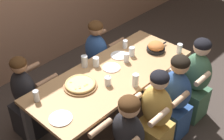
# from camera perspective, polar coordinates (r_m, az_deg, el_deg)

# --- Properties ---
(ground_plane) EXTENTS (18.00, 18.00, 0.00)m
(ground_plane) POSITION_cam_1_polar(r_m,az_deg,el_deg) (4.06, 0.00, -9.63)
(ground_plane) COLOR #423833
(ground_plane) RESTS_ON ground
(dining_table) EXTENTS (2.04, 0.82, 0.79)m
(dining_table) POSITION_cam_1_polar(r_m,az_deg,el_deg) (3.59, 0.00, -1.82)
(dining_table) COLOR tan
(dining_table) RESTS_ON ground
(pizza_board_main) EXTENTS (0.37, 0.37, 0.05)m
(pizza_board_main) POSITION_cam_1_polar(r_m,az_deg,el_deg) (3.36, -5.84, -2.64)
(pizza_board_main) COLOR #996B42
(pizza_board_main) RESTS_ON dining_table
(skillet_bowl) EXTENTS (0.34, 0.23, 0.13)m
(skillet_bowl) POSITION_cam_1_polar(r_m,az_deg,el_deg) (3.95, 8.04, 4.16)
(skillet_bowl) COLOR black
(skillet_bowl) RESTS_ON dining_table
(empty_plate_a) EXTENTS (0.22, 0.22, 0.02)m
(empty_plate_a) POSITION_cam_1_polar(r_m,az_deg,el_deg) (3.02, -9.37, -8.71)
(empty_plate_a) COLOR white
(empty_plate_a) RESTS_ON dining_table
(empty_plate_b) EXTENTS (0.21, 0.21, 0.02)m
(empty_plate_b) POSITION_cam_1_polar(r_m,az_deg,el_deg) (3.62, -0.11, 0.45)
(empty_plate_b) COLOR white
(empty_plate_b) RESTS_ON dining_table
(empty_plate_c) EXTENTS (0.20, 0.20, 0.02)m
(empty_plate_c) POSITION_cam_1_polar(r_m,az_deg,el_deg) (3.84, 1.25, 2.68)
(empty_plate_c) COLOR white
(empty_plate_c) RESTS_ON dining_table
(cocktail_glass_blue) EXTENTS (0.07, 0.07, 0.13)m
(cocktail_glass_blue) POSITION_cam_1_polar(r_m,az_deg,el_deg) (3.35, -0.75, -2.12)
(cocktail_glass_blue) COLOR silver
(cocktail_glass_blue) RESTS_ON dining_table
(drinking_glass_a) EXTENTS (0.06, 0.06, 0.12)m
(drinking_glass_a) POSITION_cam_1_polar(r_m,az_deg,el_deg) (3.23, -13.67, -4.73)
(drinking_glass_a) COLOR silver
(drinking_glass_a) RESTS_ON dining_table
(drinking_glass_b) EXTENTS (0.07, 0.07, 0.12)m
(drinking_glass_b) POSITION_cam_1_polar(r_m,az_deg,el_deg) (3.83, 3.63, 3.29)
(drinking_glass_b) COLOR silver
(drinking_glass_b) RESTS_ON dining_table
(drinking_glass_c) EXTENTS (0.07, 0.07, 0.14)m
(drinking_glass_c) POSITION_cam_1_polar(r_m,az_deg,el_deg) (3.63, -5.05, 1.46)
(drinking_glass_c) COLOR silver
(drinking_glass_c) RESTS_ON dining_table
(drinking_glass_d) EXTENTS (0.07, 0.07, 0.11)m
(drinking_glass_d) POSITION_cam_1_polar(r_m,az_deg,el_deg) (3.64, -2.95, 1.52)
(drinking_glass_d) COLOR silver
(drinking_glass_d) RESTS_ON dining_table
(drinking_glass_e) EXTENTS (0.07, 0.07, 0.15)m
(drinking_glass_e) POSITION_cam_1_polar(r_m,az_deg,el_deg) (3.34, 4.31, -1.98)
(drinking_glass_e) COLOR silver
(drinking_glass_e) RESTS_ON dining_table
(drinking_glass_f) EXTENTS (0.07, 0.07, 0.12)m
(drinking_glass_f) POSITION_cam_1_polar(r_m,az_deg,el_deg) (3.96, 12.21, 3.78)
(drinking_glass_f) COLOR silver
(drinking_glass_f) RESTS_ON dining_table
(drinking_glass_g) EXTENTS (0.06, 0.06, 0.11)m
(drinking_glass_g) POSITION_cam_1_polar(r_m,az_deg,el_deg) (3.98, 2.42, 4.66)
(drinking_glass_g) COLOR silver
(drinking_glass_g) RESTS_ON dining_table
(drinking_glass_h) EXTENTS (0.07, 0.07, 0.12)m
(drinking_glass_h) POSITION_cam_1_polar(r_m,az_deg,el_deg) (3.71, 2.62, 2.20)
(drinking_glass_h) COLOR silver
(drinking_glass_h) RESTS_ON dining_table
(diner_far_midright) EXTENTS (0.51, 0.40, 1.09)m
(diner_far_midright) POSITION_cam_1_polar(r_m,az_deg,el_deg) (4.28, -2.77, 1.85)
(diner_far_midright) COLOR #2D5193
(diner_far_midright) RESTS_ON ground
(diner_far_left) EXTENTS (0.51, 0.40, 1.09)m
(diner_far_left) POSITION_cam_1_polar(r_m,az_deg,el_deg) (3.75, -15.38, -5.45)
(diner_far_left) COLOR #232328
(diner_far_left) RESTS_ON ground
(diner_near_midright) EXTENTS (0.51, 0.40, 1.12)m
(diner_near_midright) POSITION_cam_1_polar(r_m,az_deg,el_deg) (3.65, 11.34, -5.48)
(diner_near_midright) COLOR #2D5193
(diner_near_midright) RESTS_ON ground
(diner_near_center) EXTENTS (0.51, 0.40, 1.12)m
(diner_near_center) POSITION_cam_1_polar(r_m,az_deg,el_deg) (3.42, 7.87, -8.61)
(diner_near_center) COLOR gold
(diner_near_center) RESTS_ON ground
(diner_near_right) EXTENTS (0.51, 0.40, 1.14)m
(diner_near_right) POSITION_cam_1_polar(r_m,az_deg,el_deg) (3.96, 14.95, -2.21)
(diner_near_right) COLOR #477556
(diner_near_right) RESTS_ON ground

